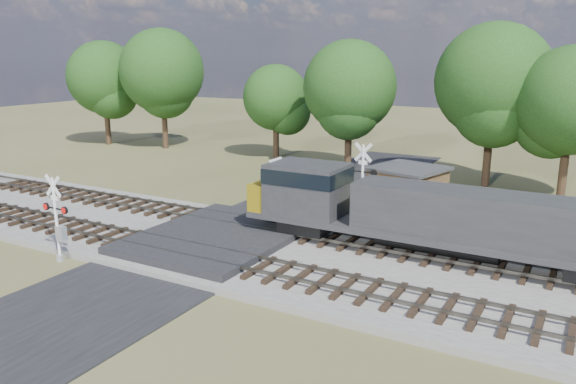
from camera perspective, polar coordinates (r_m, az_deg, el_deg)
The scene contains 10 objects.
ground at distance 28.00m, azimuth -7.69°, elevation -5.59°, with size 160.00×160.00×0.00m, color #404424.
ballast_bed at distance 24.10m, azimuth 12.69°, elevation -8.70°, with size 140.00×10.00×0.30m, color gray.
road at distance 27.98m, azimuth -7.69°, elevation -5.51°, with size 7.00×60.00×0.08m, color black.
crossing_panel at distance 28.27m, azimuth -7.10°, elevation -4.70°, with size 7.00×9.00×0.62m, color #262628.
track_near at distance 24.61m, azimuth -4.67°, elevation -7.25°, with size 140.00×2.60×0.33m.
track_far at distance 28.65m, azimuth 0.93°, elevation -4.14°, with size 140.00×2.60×0.33m.
crossing_signal_near at distance 27.47m, azimuth -22.31°, elevation -3.22°, with size 1.63×0.35×4.05m.
crossing_signal_far at distance 32.43m, azimuth 7.40°, elevation 0.51°, with size 1.79×0.40×4.44m.
equipment_shed at distance 34.68m, azimuth 12.02°, elevation 0.36°, with size 4.82×4.82×2.68m.
treeline at distance 42.78m, azimuth 15.67°, elevation 10.18°, with size 79.16×10.97×11.81m.
Camera 1 is at (16.08, -20.98, 9.22)m, focal length 35.00 mm.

